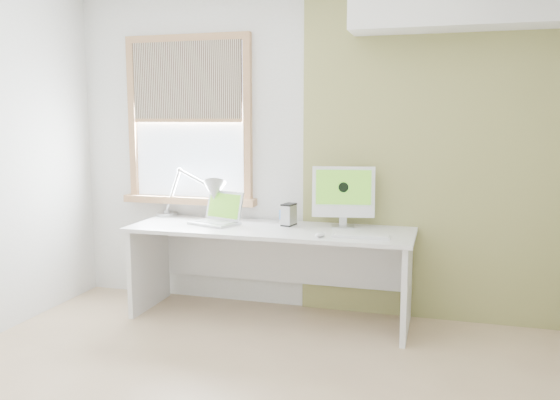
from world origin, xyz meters
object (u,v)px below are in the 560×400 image
(laptop, at_px, (219,216))
(external_drive, at_px, (289,215))
(imac, at_px, (343,193))
(desk, at_px, (272,251))
(desk_lamp, at_px, (205,193))

(laptop, distance_m, external_drive, 0.57)
(laptop, height_order, imac, imac)
(desk, bearing_deg, desk_lamp, 168.06)
(imac, bearing_deg, laptop, -172.68)
(desk_lamp, distance_m, external_drive, 0.75)
(desk_lamp, distance_m, laptop, 0.26)
(desk, bearing_deg, imac, 14.22)
(laptop, height_order, external_drive, laptop)
(external_drive, bearing_deg, laptop, -173.21)
(external_drive, relative_size, imac, 0.36)
(laptop, relative_size, external_drive, 2.51)
(desk_lamp, bearing_deg, laptop, -35.97)
(laptop, xyz_separation_m, external_drive, (0.57, 0.07, 0.02))
(desk, xyz_separation_m, external_drive, (0.11, 0.08, 0.28))
(desk_lamp, relative_size, laptop, 1.67)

